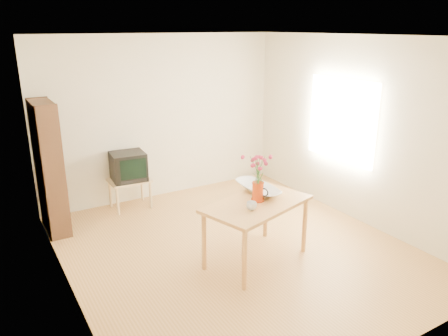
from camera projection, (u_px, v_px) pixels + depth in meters
room at (239, 150)px, 5.17m from camera, size 4.50×4.50×4.50m
table at (257, 210)px, 5.10m from camera, size 1.43×1.06×0.75m
tv_stand at (130, 184)px, 6.71m from camera, size 0.60×0.45×0.46m
bookshelf at (50, 172)px, 5.83m from camera, size 0.28×0.70×1.80m
pitcher at (258, 192)px, 5.09m from camera, size 0.15×0.21×0.23m
flowers at (258, 168)px, 4.99m from camera, size 0.26×0.26×0.38m
mug at (251, 206)px, 4.86m from camera, size 0.14×0.14×0.09m
bowl at (258, 174)px, 5.34m from camera, size 0.50×0.50×0.46m
teacup_a at (255, 178)px, 5.34m from camera, size 0.09×0.09×0.06m
teacup_b at (260, 176)px, 5.39m from camera, size 0.08×0.08×0.07m
television at (128, 166)px, 6.63m from camera, size 0.53×0.50×0.43m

